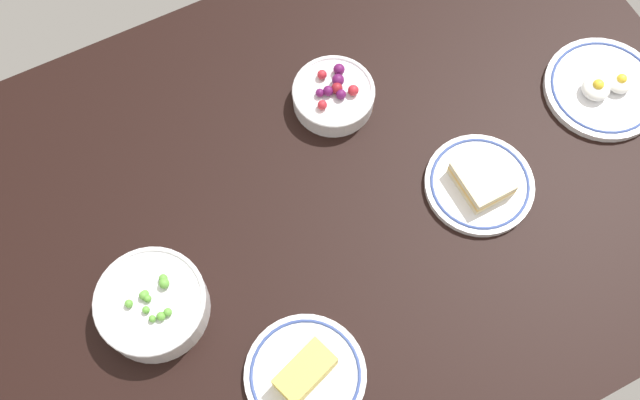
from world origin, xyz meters
TOP-DOWN VIEW (x-y plane):
  - dining_table at (0.00, 0.00)cm, footprint 135.30×91.05cm
  - plate_cheese at (-14.15, -23.12)cm, footprint 17.84×17.84cm
  - plate_eggs at (52.50, -3.10)cm, footprint 19.94×19.94cm
  - bowl_peas at (-29.80, -4.06)cm, footprint 16.51×16.51cm
  - plate_sandwich at (24.37, -8.73)cm, footprint 17.66×17.66cm
  - bowl_berries at (10.59, 15.83)cm, footprint 13.88×13.88cm

SIDE VIEW (x-z plane):
  - dining_table at x=0.00cm, z-range 0.00..4.00cm
  - plate_eggs at x=52.50cm, z-range 2.71..7.40cm
  - plate_sandwich at x=24.37cm, z-range 3.14..7.53cm
  - plate_cheese at x=-14.15cm, z-range 2.75..8.01cm
  - bowl_berries at x=10.59cm, z-range 3.44..9.11cm
  - bowl_peas at x=-29.80cm, z-range 3.61..10.45cm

